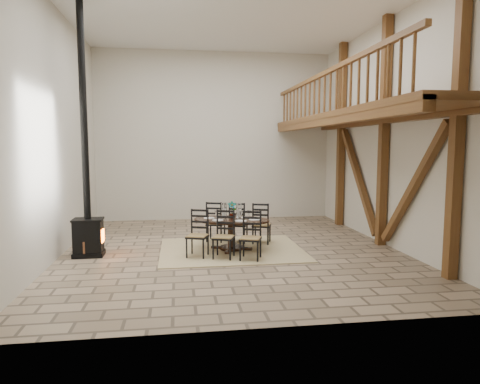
{
  "coord_description": "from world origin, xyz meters",
  "views": [
    {
      "loc": [
        -1.12,
        -8.91,
        2.22
      ],
      "look_at": [
        0.24,
        0.4,
        1.2
      ],
      "focal_mm": 32.0,
      "sensor_mm": 36.0,
      "label": 1
    }
  ],
  "objects": [
    {
      "name": "dining_table",
      "position": [
        -0.01,
        -0.03,
        0.37
      ],
      "size": [
        1.99,
        2.2,
        1.05
      ],
      "rotation": [
        0.0,
        0.0,
        -0.35
      ],
      "color": "black",
      "rests_on": "ground"
    },
    {
      "name": "wood_stove",
      "position": [
        -2.93,
        -0.11,
        1.15
      ],
      "size": [
        0.6,
        0.46,
        5.0
      ],
      "rotation": [
        0.0,
        0.0,
        0.01
      ],
      "color": "black",
      "rests_on": "ground"
    },
    {
      "name": "log_stack",
      "position": [
        -3.12,
        0.66,
        0.1
      ],
      "size": [
        0.33,
        0.34,
        0.2
      ],
      "rotation": [
        0.0,
        0.0,
        0.15
      ],
      "color": "tan",
      "rests_on": "ground"
    },
    {
      "name": "rug",
      "position": [
        -0.01,
        -0.03,
        0.01
      ],
      "size": [
        3.0,
        2.5,
        0.02
      ],
      "primitive_type": "cube",
      "color": "tan",
      "rests_on": "ground"
    },
    {
      "name": "log_basket",
      "position": [
        -2.98,
        -0.06,
        0.18
      ],
      "size": [
        0.51,
        0.51,
        0.42
      ],
      "rotation": [
        0.0,
        0.0,
        0.39
      ],
      "color": "brown",
      "rests_on": "ground"
    },
    {
      "name": "room_shell",
      "position": [
        1.19,
        0.0,
        3.01
      ],
      "size": [
        7.02,
        8.02,
        5.01
      ],
      "color": "beige",
      "rests_on": "ground"
    },
    {
      "name": "ground",
      "position": [
        0.0,
        0.0,
        0.0
      ],
      "size": [
        8.0,
        8.0,
        0.0
      ],
      "primitive_type": "plane",
      "color": "#9A8266",
      "rests_on": "ground"
    }
  ]
}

